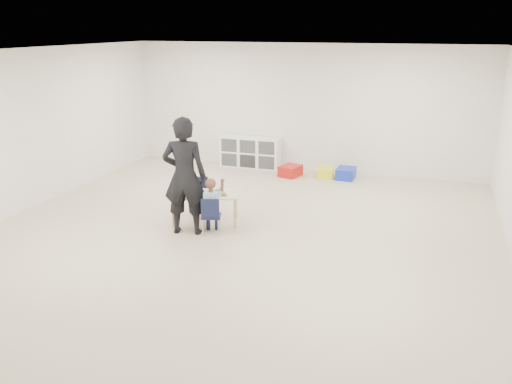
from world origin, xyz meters
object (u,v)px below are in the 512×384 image
(chair_near, at_px, (211,215))
(child, at_px, (211,205))
(table, at_px, (205,208))
(adult, at_px, (184,176))
(cubby_shelf, at_px, (250,152))

(chair_near, distance_m, child, 0.18)
(table, bearing_deg, chair_near, -73.38)
(table, bearing_deg, child, -73.38)
(table, distance_m, child, 0.57)
(chair_near, bearing_deg, child, 0.00)
(table, xyz_separation_m, adult, (-0.11, -0.50, 0.67))
(table, xyz_separation_m, child, (0.30, -0.43, 0.23))
(chair_near, xyz_separation_m, cubby_shelf, (-0.80, 4.18, 0.04))
(adult, bearing_deg, cubby_shelf, -97.96)
(chair_near, bearing_deg, adult, 172.48)
(chair_near, bearing_deg, cubby_shelf, 83.15)
(cubby_shelf, height_order, adult, adult)
(table, height_order, adult, adult)
(table, height_order, child, child)
(adult, bearing_deg, table, -115.09)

